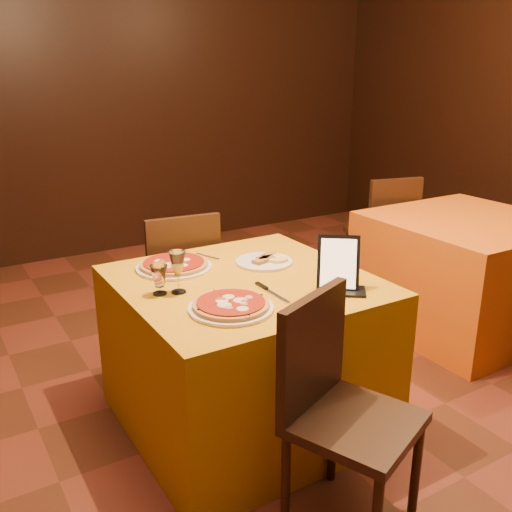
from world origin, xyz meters
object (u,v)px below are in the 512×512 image
chair_main_near (355,422)px  water_glass (159,280)px  side_table (464,273)px  wine_glass (178,272)px  chair_main_far (176,284)px  pizza_far (174,266)px  tablet (338,263)px  pizza_near (231,306)px  chair_side_far (380,232)px  main_table (245,352)px

chair_main_near → water_glass: bearing=93.0°
side_table → water_glass: size_ratio=8.46×
wine_glass → water_glass: wine_glass is taller
chair_main_far → water_glass: (-0.40, -0.78, 0.36)m
chair_main_near → wine_glass: (-0.32, 0.81, 0.39)m
wine_glass → pizza_far: bearing=70.3°
chair_main_near → wine_glass: 0.95m
pizza_far → wine_glass: 0.32m
pizza_far → chair_main_far: bearing=67.0°
tablet → pizza_near: bearing=-146.9°
side_table → water_glass: water_glass is taller
chair_side_far → pizza_near: bearing=45.6°
tablet → pizza_far: bearing=167.4°
chair_main_far → chair_side_far: size_ratio=1.00×
pizza_near → water_glass: 0.36m
water_glass → tablet: bearing=-26.5°
main_table → pizza_far: 0.54m
wine_glass → tablet: tablet is taller
water_glass → tablet: size_ratio=0.53×
chair_main_far → water_glass: 0.95m
wine_glass → water_glass: bearing=161.5°
main_table → pizza_near: (-0.22, -0.27, 0.39)m
chair_main_near → pizza_far: 1.17m
main_table → side_table: 1.82m
chair_main_near → pizza_near: 0.65m
chair_main_far → pizza_far: (-0.22, -0.51, 0.31)m
tablet → side_table: bearing=56.5°
tablet → main_table: bearing=170.8°
side_table → chair_main_far: 1.91m
side_table → wine_glass: size_ratio=5.79×
pizza_far → water_glass: (-0.18, -0.27, 0.05)m
pizza_near → water_glass: size_ratio=2.67×
pizza_far → side_table: bearing=-2.9°
chair_side_far → tablet: size_ratio=3.73×
main_table → chair_main_near: bearing=-90.0°
chair_main_far → chair_side_far: bearing=-167.4°
tablet → chair_side_far: bearing=79.1°
chair_side_far → chair_main_far: bearing=19.4°
chair_main_far → chair_side_far: (1.81, 0.20, 0.00)m
chair_side_far → main_table: bearing=42.5°
chair_main_near → main_table: bearing=67.3°
main_table → pizza_far: (-0.22, 0.30, 0.39)m
side_table → chair_side_far: chair_side_far is taller
wine_glass → tablet: bearing=-27.5°
main_table → water_glass: water_glass is taller
pizza_far → water_glass: water_glass is taller
main_table → wine_glass: size_ratio=5.79×
chair_main_near → chair_main_far: bearing=67.3°
side_table → pizza_far: size_ratio=3.00×
main_table → chair_main_near: 0.80m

